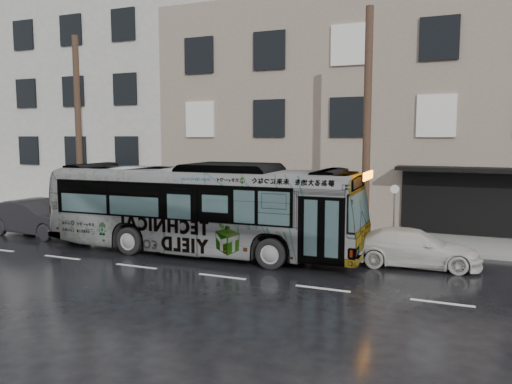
# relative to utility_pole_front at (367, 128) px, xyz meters

# --- Properties ---
(ground) EXTENTS (120.00, 120.00, 0.00)m
(ground) POSITION_rel_utility_pole_front_xyz_m (-6.50, -3.30, -4.65)
(ground) COLOR black
(ground) RESTS_ON ground
(sidewalk) EXTENTS (90.00, 3.60, 0.15)m
(sidewalk) POSITION_rel_utility_pole_front_xyz_m (-6.50, 1.60, -4.58)
(sidewalk) COLOR gray
(sidewalk) RESTS_ON ground
(building_taupe) EXTENTS (20.00, 12.00, 11.00)m
(building_taupe) POSITION_rel_utility_pole_front_xyz_m (-1.50, 9.40, 0.85)
(building_taupe) COLOR gray
(building_taupe) RESTS_ON ground
(building_grey) EXTENTS (26.00, 15.00, 16.00)m
(building_grey) POSITION_rel_utility_pole_front_xyz_m (-24.50, 10.90, 3.35)
(building_grey) COLOR beige
(building_grey) RESTS_ON ground
(utility_pole_front) EXTENTS (0.30, 0.30, 9.00)m
(utility_pole_front) POSITION_rel_utility_pole_front_xyz_m (0.00, 0.00, 0.00)
(utility_pole_front) COLOR #4A3425
(utility_pole_front) RESTS_ON sidewalk
(utility_pole_rear) EXTENTS (0.30, 0.30, 9.00)m
(utility_pole_rear) POSITION_rel_utility_pole_front_xyz_m (-14.00, 0.00, 0.00)
(utility_pole_rear) COLOR #4A3425
(utility_pole_rear) RESTS_ON sidewalk
(sign_post) EXTENTS (0.06, 0.06, 2.40)m
(sign_post) POSITION_rel_utility_pole_front_xyz_m (1.10, 0.00, -3.30)
(sign_post) COLOR slate
(sign_post) RESTS_ON sidewalk
(bus) EXTENTS (12.11, 3.07, 3.36)m
(bus) POSITION_rel_utility_pole_front_xyz_m (-5.43, -3.20, -2.97)
(bus) COLOR #B2B2B2
(bus) RESTS_ON ground
(white_sedan) EXTENTS (4.41, 2.09, 1.24)m
(white_sedan) POSITION_rel_utility_pole_front_xyz_m (2.03, -2.16, -4.03)
(white_sedan) COLOR silver
(white_sedan) RESTS_ON ground
(dark_sedan) EXTENTS (4.88, 1.99, 1.57)m
(dark_sedan) POSITION_rel_utility_pole_front_xyz_m (-13.76, -3.06, -3.86)
(dark_sedan) COLOR black
(dark_sedan) RESTS_ON ground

